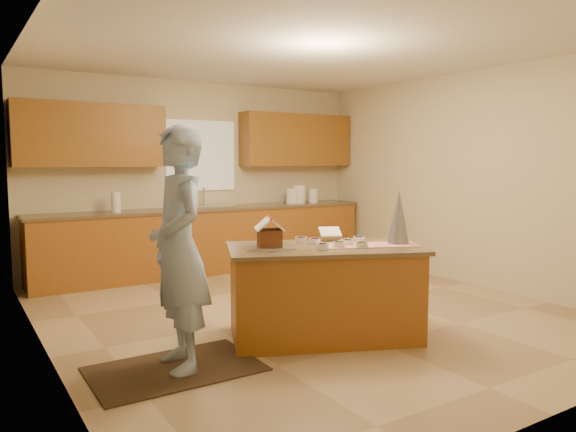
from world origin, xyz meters
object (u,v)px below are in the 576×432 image
at_px(tinsel_tree, 399,217).
at_px(gingerbread_house, 269,235).
at_px(boy, 179,248).
at_px(island_base, 324,294).

relative_size(tinsel_tree, gingerbread_house, 1.51).
bearing_deg(boy, island_base, 94.33).
height_order(island_base, tinsel_tree, tinsel_tree).
xyz_separation_m(tinsel_tree, boy, (-2.01, 0.22, -0.14)).
distance_m(tinsel_tree, gingerbread_house, 1.21).
height_order(island_base, gingerbread_house, gingerbread_house).
height_order(tinsel_tree, boy, boy).
xyz_separation_m(island_base, gingerbread_house, (-0.47, 0.15, 0.55)).
bearing_deg(island_base, boy, -156.51).
bearing_deg(tinsel_tree, gingerbread_house, 161.34).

